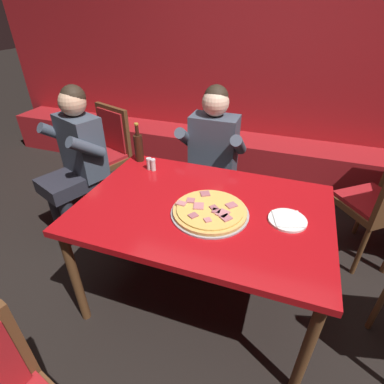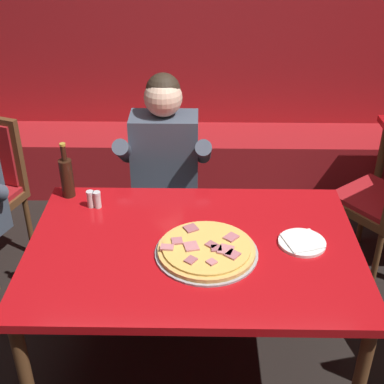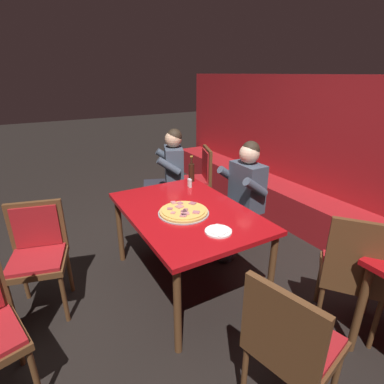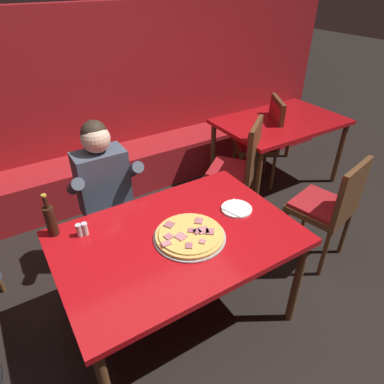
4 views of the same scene
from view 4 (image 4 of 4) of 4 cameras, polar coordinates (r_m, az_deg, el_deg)
The scene contains 14 objects.
ground_plane at distance 2.70m, azimuth -2.08°, elevation -19.89°, with size 24.00×24.00×0.00m, color black.
booth_wall_panel at distance 3.88m, azimuth -19.25°, elevation 13.33°, with size 6.80×0.16×1.90m, color #A3191E.
booth_bench at distance 3.88m, azimuth -16.07°, elevation 2.11°, with size 6.46×0.48×0.46m, color #A3191E.
main_dining_table at distance 2.18m, azimuth -2.45°, elevation -8.73°, with size 1.46×1.00×0.78m.
pizza at distance 2.10m, azimuth -0.40°, elevation -7.21°, with size 0.45×0.45×0.05m.
plate_white_paper at distance 2.35m, azimuth 7.44°, elevation -2.76°, with size 0.21×0.21×0.02m.
beer_bottle at distance 2.24m, azimuth -22.51°, elevation -4.29°, with size 0.07×0.07×0.29m.
shaker_black_pepper at distance 2.21m, azimuth -18.25°, elevation -6.16°, with size 0.04×0.04×0.09m.
shaker_parmesan at distance 2.21m, azimuth -17.39°, elevation -5.97°, with size 0.04×0.04×0.09m.
diner_seated_blue_shirt at distance 2.68m, azimuth -13.81°, elevation -0.58°, with size 0.53×0.53×1.27m.
dining_chair_side_aisle at distance 3.95m, azimuth 11.78°, elevation 9.02°, with size 0.60×0.60×1.01m.
dining_chair_by_booth at distance 2.96m, azimuth 22.19°, elevation -1.78°, with size 0.53×0.53×0.97m.
dining_chair_far_right at distance 3.31m, azimuth 8.04°, elevation 4.60°, with size 0.62×0.62×1.02m.
background_dining_table at distance 3.94m, azimuth 14.48°, elevation 10.43°, with size 1.36×0.89×0.78m.
Camera 4 is at (-0.77, -1.42, 2.16)m, focal length 32.00 mm.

